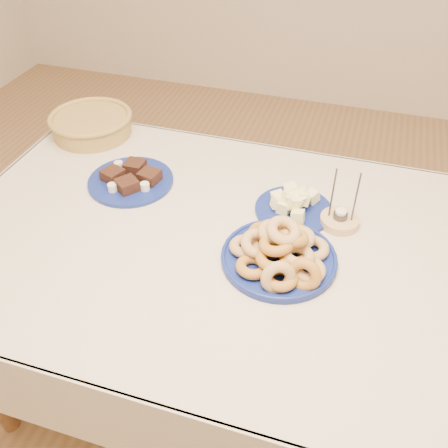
{
  "coord_description": "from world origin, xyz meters",
  "views": [
    {
      "loc": [
        0.31,
        -1.04,
        1.73
      ],
      "look_at": [
        0.0,
        -0.05,
        0.85
      ],
      "focal_mm": 40.0,
      "sensor_mm": 36.0,
      "label": 1
    }
  ],
  "objects_px": {
    "melon_plate": "(293,205)",
    "brownie_plate": "(131,179)",
    "candle_holder": "(340,220)",
    "donut_platter": "(280,253)",
    "dining_table": "(229,265)",
    "wicker_basket": "(91,123)"
  },
  "relations": [
    {
      "from": "melon_plate",
      "to": "wicker_basket",
      "type": "relative_size",
      "value": 0.91
    },
    {
      "from": "wicker_basket",
      "to": "melon_plate",
      "type": "bearing_deg",
      "value": -16.25
    },
    {
      "from": "melon_plate",
      "to": "brownie_plate",
      "type": "relative_size",
      "value": 0.85
    },
    {
      "from": "melon_plate",
      "to": "brownie_plate",
      "type": "xyz_separation_m",
      "value": [
        -0.55,
        -0.01,
        -0.01
      ]
    },
    {
      "from": "dining_table",
      "to": "brownie_plate",
      "type": "height_order",
      "value": "brownie_plate"
    },
    {
      "from": "melon_plate",
      "to": "brownie_plate",
      "type": "bearing_deg",
      "value": -178.71
    },
    {
      "from": "melon_plate",
      "to": "wicker_basket",
      "type": "xyz_separation_m",
      "value": [
        -0.83,
        0.24,
        0.02
      ]
    },
    {
      "from": "dining_table",
      "to": "donut_platter",
      "type": "xyz_separation_m",
      "value": [
        0.16,
        -0.05,
        0.14
      ]
    },
    {
      "from": "donut_platter",
      "to": "melon_plate",
      "type": "relative_size",
      "value": 1.31
    },
    {
      "from": "donut_platter",
      "to": "melon_plate",
      "type": "height_order",
      "value": "donut_platter"
    },
    {
      "from": "candle_holder",
      "to": "wicker_basket",
      "type": "bearing_deg",
      "value": 164.92
    },
    {
      "from": "donut_platter",
      "to": "wicker_basket",
      "type": "bearing_deg",
      "value": 150.37
    },
    {
      "from": "dining_table",
      "to": "brownie_plate",
      "type": "distance_m",
      "value": 0.45
    },
    {
      "from": "brownie_plate",
      "to": "wicker_basket",
      "type": "relative_size",
      "value": 1.07
    },
    {
      "from": "brownie_plate",
      "to": "candle_holder",
      "type": "xyz_separation_m",
      "value": [
        0.7,
        -0.01,
        0.0
      ]
    },
    {
      "from": "dining_table",
      "to": "wicker_basket",
      "type": "height_order",
      "value": "wicker_basket"
    },
    {
      "from": "donut_platter",
      "to": "wicker_basket",
      "type": "height_order",
      "value": "donut_platter"
    },
    {
      "from": "melon_plate",
      "to": "candle_holder",
      "type": "height_order",
      "value": "candle_holder"
    },
    {
      "from": "donut_platter",
      "to": "melon_plate",
      "type": "xyz_separation_m",
      "value": [
        -0.01,
        0.24,
        -0.01
      ]
    },
    {
      "from": "melon_plate",
      "to": "wicker_basket",
      "type": "bearing_deg",
      "value": 163.75
    },
    {
      "from": "candle_holder",
      "to": "melon_plate",
      "type": "bearing_deg",
      "value": 171.88
    },
    {
      "from": "melon_plate",
      "to": "candle_holder",
      "type": "xyz_separation_m",
      "value": [
        0.15,
        -0.02,
        -0.01
      ]
    }
  ]
}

